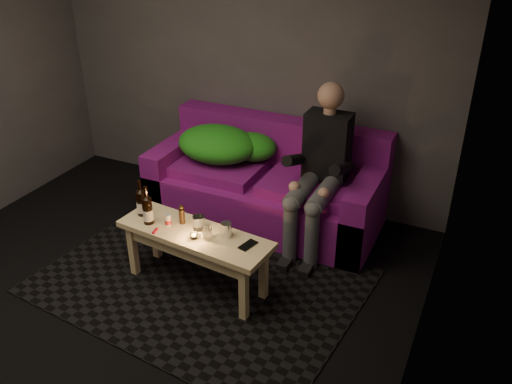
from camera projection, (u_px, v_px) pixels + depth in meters
floor at (110, 323)px, 3.87m from camera, size 4.50×4.50×0.00m
room at (123, 81)px, 3.46m from camera, size 4.50×4.50×4.50m
rug at (201, 281)px, 4.29m from camera, size 2.59×2.00×0.01m
sofa at (268, 187)px, 5.00m from camera, size 2.08×0.94×0.89m
green_blanket at (224, 145)px, 4.99m from camera, size 0.91×0.62×0.31m
person at (320, 167)px, 4.48m from camera, size 0.37×0.86×1.39m
coffee_table at (195, 242)px, 4.05m from camera, size 1.24×0.51×0.49m
beer_bottle_a at (141, 202)px, 4.18m from camera, size 0.07×0.07×0.30m
beer_bottle_b at (148, 210)px, 4.07m from camera, size 0.08×0.08×0.31m
salt_shaker at (168, 220)px, 4.07m from camera, size 0.05×0.05×0.09m
pepper_mill at (182, 216)px, 4.09m from camera, size 0.05×0.05×0.12m
tumbler_back at (199, 223)px, 4.03m from camera, size 0.12×0.12×0.11m
tealight at (194, 236)px, 3.93m from camera, size 0.05×0.05×0.04m
tumbler_front at (207, 233)px, 3.91m from camera, size 0.07×0.07×0.09m
steel_cup at (226, 230)px, 3.94m from camera, size 0.08×0.08×0.11m
smartphone at (248, 245)px, 3.85m from camera, size 0.11×0.16×0.01m
red_lighter at (155, 231)px, 4.01m from camera, size 0.03×0.07×0.01m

